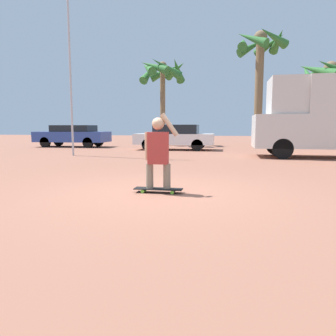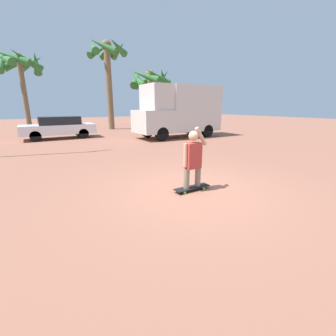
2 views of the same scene
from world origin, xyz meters
TOP-DOWN VIEW (x-y plane):
  - ground_plane at (0.00, 0.00)m, footprint 80.00×80.00m
  - skateboard at (-0.03, 0.00)m, footprint 0.94×0.25m
  - person_skateboarder at (-0.03, 0.00)m, footprint 0.66×0.23m
  - camper_van at (5.35, 8.40)m, footprint 5.67×2.21m
  - parked_car_white at (-1.60, 11.81)m, footprint 4.32×1.78m
  - parked_car_blue at (-8.39, 13.24)m, footprint 4.54×1.86m
  - palm_tree_near_van at (7.76, 17.14)m, footprint 4.49×4.48m
  - palm_tree_center_background at (3.21, 16.08)m, footprint 3.40×3.53m
  - palm_tree_far_left at (-3.16, 16.07)m, footprint 3.42×3.35m
  - flagpole at (-5.40, 7.39)m, footprint 1.13×0.12m

SIDE VIEW (x-z plane):
  - ground_plane at x=0.00m, z-range 0.00..0.00m
  - skateboard at x=-0.03m, z-range 0.03..0.11m
  - parked_car_white at x=-1.60m, z-range 0.04..1.42m
  - parked_car_blue at x=-8.39m, z-range 0.06..1.42m
  - person_skateboarder at x=-0.03m, z-range 0.12..1.57m
  - camper_van at x=5.35m, z-range 0.13..3.39m
  - palm_tree_near_van at x=7.76m, z-range 1.59..7.26m
  - flagpole at x=-5.40m, z-range 0.50..8.49m
  - palm_tree_far_left at x=-3.16m, z-range 1.90..7.74m
  - palm_tree_center_background at x=3.21m, z-range 2.13..9.46m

